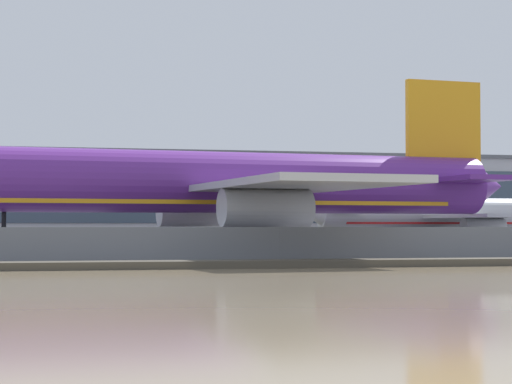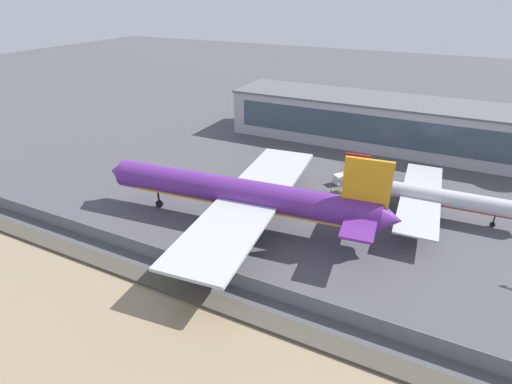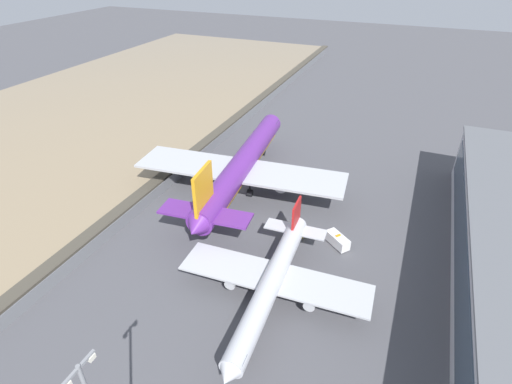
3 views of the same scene
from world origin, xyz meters
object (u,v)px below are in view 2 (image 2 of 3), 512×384
object	(u,v)px
baggage_tug	(335,195)
cargo_jet_purple	(243,195)
ops_van	(345,178)
passenger_jet_silver	(427,196)

from	to	relation	value
baggage_tug	cargo_jet_purple	bearing A→B (deg)	-125.82
ops_van	baggage_tug	bearing A→B (deg)	-88.90
baggage_tug	passenger_jet_silver	bearing A→B (deg)	5.26
cargo_jet_purple	baggage_tug	world-z (taller)	cargo_jet_purple
passenger_jet_silver	ops_van	bearing A→B (deg)	158.55
passenger_jet_silver	baggage_tug	world-z (taller)	passenger_jet_silver
passenger_jet_silver	ops_van	world-z (taller)	passenger_jet_silver
ops_van	cargo_jet_purple	bearing A→B (deg)	-115.57
baggage_tug	ops_van	world-z (taller)	ops_van
baggage_tug	ops_van	distance (m)	8.51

